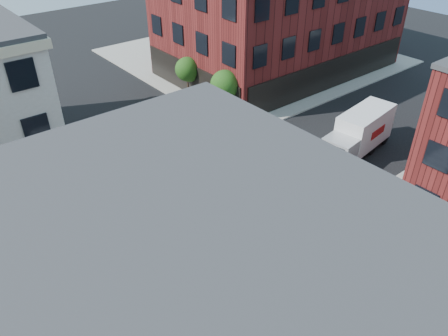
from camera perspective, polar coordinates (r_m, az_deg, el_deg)
name	(u,v)px	position (r m, az deg, el deg)	size (l,w,h in m)	color
ground	(232,197)	(31.23, 1.04, -3.77)	(120.00, 120.00, 0.00)	black
sidewalk_ne	(252,56)	(57.66, 3.72, 14.41)	(30.00, 30.00, 0.15)	gray
building_ne	(281,17)	(52.20, 7.44, 18.97)	(25.00, 16.00, 12.00)	#431210
tree_near	(226,86)	(40.53, 0.21, 10.67)	(2.69, 2.69, 4.49)	black
tree_far	(188,70)	(45.11, -4.74, 12.60)	(2.43, 2.43, 4.07)	black
signal_pole	(215,266)	(22.27, -1.17, -12.66)	(1.29, 1.24, 4.60)	black
box_truck	(360,132)	(37.09, 17.31, 4.48)	(7.95, 3.31, 3.51)	silver
traffic_cone	(226,275)	(25.30, 0.26, -13.85)	(0.38, 0.38, 0.65)	#E3410A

